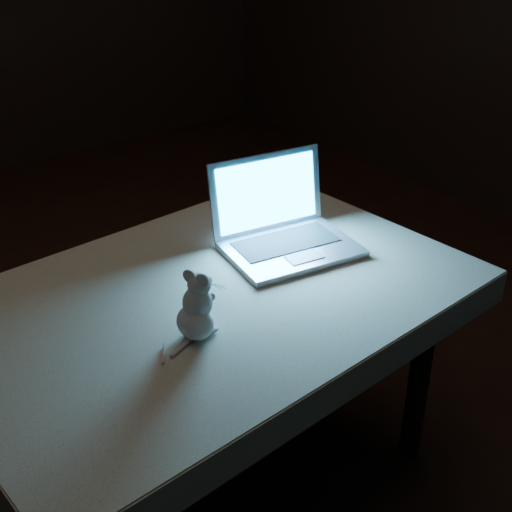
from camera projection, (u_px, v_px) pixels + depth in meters
floor at (161, 386)px, 2.55m from camera, size 5.00×5.00×0.00m
table at (214, 394)px, 1.99m from camera, size 1.34×0.91×0.69m
tablecloth at (209, 319)px, 1.79m from camera, size 1.43×1.00×0.09m
laptop at (292, 213)px, 1.94m from camera, size 0.42×0.38×0.25m
plush_mouse at (194, 306)px, 1.60m from camera, size 0.13×0.13×0.17m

